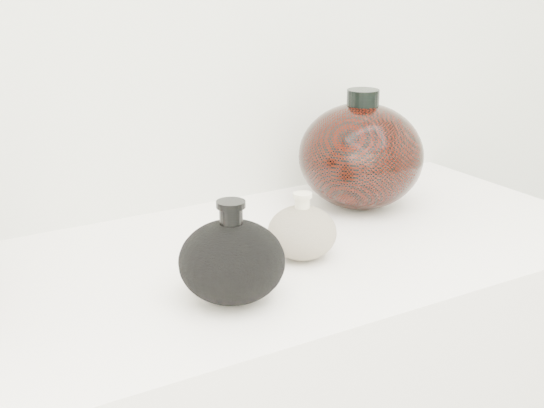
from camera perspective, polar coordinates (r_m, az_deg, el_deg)
black_gourd_vase at (r=0.94m, az=-3.04°, el=-4.28°), size 0.17×0.17×0.13m
cream_gourd_vase at (r=1.07m, az=2.27°, el=-2.12°), size 0.11×0.11×0.10m
right_round_pot at (r=1.28m, az=6.70°, el=3.66°), size 0.23×0.23×0.20m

